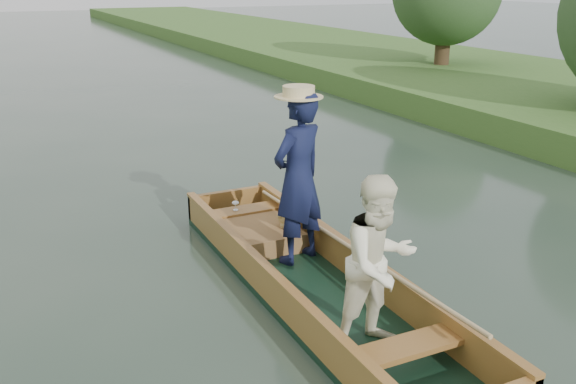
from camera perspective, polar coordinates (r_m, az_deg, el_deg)
name	(u,v)px	position (r m, az deg, el deg)	size (l,w,h in m)	color
ground	(313,296)	(6.72, 2.25, -9.19)	(120.00, 120.00, 0.00)	#283D30
trees_far	(103,7)	(13.98, -16.16, 15.53)	(22.78, 15.97, 4.56)	#47331E
punt	(320,240)	(6.46, 2.84, -4.30)	(1.16, 5.00, 2.03)	black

